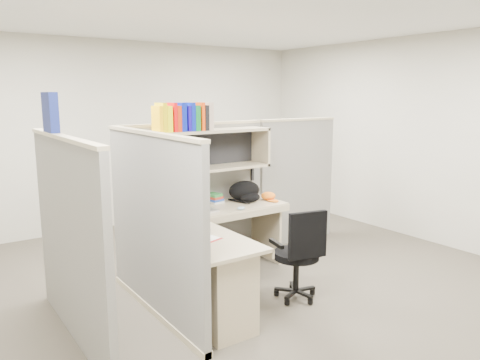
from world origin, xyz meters
TOP-DOWN VIEW (x-y plane):
  - ground at (0.00, 0.00)m, footprint 6.00×6.00m
  - room_shell at (0.00, 0.00)m, footprint 6.00×6.00m
  - cubicle at (-0.37, 0.45)m, footprint 3.79×1.84m
  - desk at (-0.41, -0.29)m, footprint 1.74×1.75m
  - laptop at (-0.16, 0.48)m, footprint 0.37×0.37m
  - backpack at (0.53, 0.62)m, footprint 0.39×0.31m
  - orange_cap at (0.78, 0.53)m, footprint 0.19×0.21m
  - snack_canister at (-0.48, -0.06)m, footprint 0.11×0.11m
  - tissue_box at (-0.81, -0.48)m, footprint 0.14×0.14m
  - mouse at (0.25, 0.32)m, footprint 0.10×0.07m
  - paper_cup at (-0.03, 0.76)m, footprint 0.09×0.09m
  - book_stack at (0.19, 0.78)m, footprint 0.19×0.23m
  - loose_paper at (-0.60, -0.29)m, footprint 0.28×0.32m
  - task_chair at (0.33, -0.50)m, footprint 0.51×0.47m

SIDE VIEW (x-z plane):
  - ground at x=0.00m, z-range 0.00..0.00m
  - task_chair at x=0.33m, z-range -0.13..0.77m
  - desk at x=-0.41m, z-range 0.07..0.80m
  - loose_paper at x=-0.60m, z-range 0.73..0.73m
  - mouse at x=0.25m, z-range 0.73..0.77m
  - orange_cap at x=0.78m, z-range 0.73..0.82m
  - book_stack at x=0.19m, z-range 0.73..0.83m
  - paper_cup at x=-0.03m, z-range 0.73..0.84m
  - snack_canister at x=-0.48m, z-range 0.73..0.84m
  - tissue_box at x=-0.81m, z-range 0.73..0.93m
  - backpack at x=0.53m, z-range 0.73..0.96m
  - laptop at x=-0.16m, z-range 0.73..0.97m
  - cubicle at x=-0.37m, z-range -0.07..1.88m
  - room_shell at x=0.00m, z-range -1.38..4.62m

